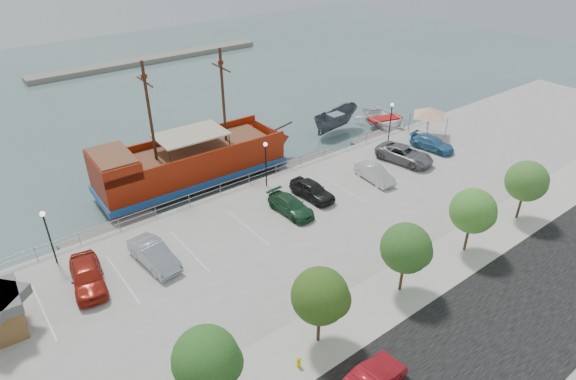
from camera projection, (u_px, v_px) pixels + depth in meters
ground at (313, 228)px, 39.28m from camera, size 160.00×160.00×0.00m
street at (491, 339)px, 27.79m from camera, size 100.00×8.00×0.04m
sidewalk at (410, 283)px, 31.91m from camera, size 100.00×4.00×0.05m
seawall_railing at (258, 175)px, 43.87m from camera, size 50.00×0.06×1.00m
far_shore at (151, 60)px, 82.09m from camera, size 40.00×3.00×0.80m
pirate_ship at (206, 160)px, 45.26m from camera, size 20.32×6.22×12.74m
patrol_boat at (335, 122)px, 55.58m from camera, size 6.87×3.14×2.58m
speedboat at (385, 121)px, 57.15m from camera, size 7.11×8.62×1.55m
dock_west at (111, 231)px, 38.46m from camera, size 8.02×3.37×0.44m
dock_mid at (307, 162)px, 49.15m from camera, size 7.35×2.28×0.42m
dock_east at (375, 138)px, 54.36m from camera, size 6.51×2.45×0.36m
canopy_tent at (430, 107)px, 51.28m from camera, size 5.06×5.06×3.74m
fire_hydrant at (299, 362)px, 25.90m from camera, size 0.24×0.24×0.68m
lamp_post_left at (47, 228)px, 32.32m from camera, size 0.36×0.36×4.28m
lamp_post_mid at (266, 156)px, 41.76m from camera, size 0.36×0.36×4.28m
lamp_post_right at (391, 115)px, 50.16m from camera, size 0.36×0.36×4.28m
tree_b at (209, 360)px, 22.41m from camera, size 3.30×3.20×5.00m
tree_c at (323, 297)px, 26.08m from camera, size 3.30×3.20×5.00m
tree_d at (408, 249)px, 29.76m from camera, size 3.30×3.20×5.00m
tree_e at (475, 212)px, 33.43m from camera, size 3.30×3.20×5.00m
tree_f at (528, 182)px, 37.10m from camera, size 3.30×3.20×5.00m
parked_car_a at (87, 276)px, 31.31m from camera, size 2.78×5.18×1.67m
parked_car_b at (154, 254)px, 33.33m from camera, size 2.20×4.96×1.58m
parked_car_d at (291, 206)px, 39.10m from camera, size 2.09×4.65×1.32m
parked_car_e at (312, 190)px, 41.11m from camera, size 2.11×4.55×1.51m
parked_car_f at (375, 173)px, 43.79m from camera, size 1.90×4.42×1.41m
parked_car_g at (405, 154)px, 47.04m from camera, size 3.68×6.08×1.58m
parked_car_h at (432, 143)px, 49.53m from camera, size 2.60×4.89×1.35m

